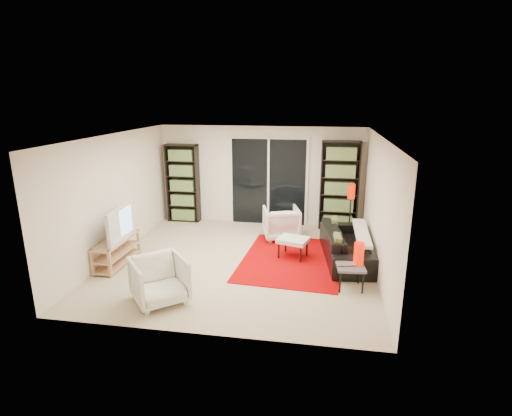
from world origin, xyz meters
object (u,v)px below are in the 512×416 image
(bookshelf_left, at_px, (183,183))
(armchair_front, at_px, (159,280))
(sofa, at_px, (346,244))
(ottoman, at_px, (293,241))
(floor_lamp, at_px, (351,198))
(armchair_back, at_px, (281,223))
(tv_stand, at_px, (117,251))
(bookshelf_right, at_px, (339,186))
(side_table, at_px, (351,268))

(bookshelf_left, distance_m, armchair_front, 4.25)
(bookshelf_left, distance_m, sofa, 4.44)
(ottoman, xyz_separation_m, floor_lamp, (1.16, 1.44, 0.56))
(floor_lamp, bearing_deg, armchair_back, -166.19)
(armchair_front, height_order, ottoman, armchair_front)
(tv_stand, relative_size, ottoman, 1.81)
(bookshelf_right, xyz_separation_m, armchair_back, (-1.26, -0.90, -0.69))
(bookshelf_right, height_order, armchair_front, bookshelf_right)
(bookshelf_left, bearing_deg, sofa, -25.32)
(bookshelf_right, distance_m, armchair_front, 5.00)
(side_table, bearing_deg, sofa, 89.99)
(sofa, distance_m, armchair_front, 3.67)
(sofa, xyz_separation_m, armchair_front, (-2.93, -2.20, 0.05))
(bookshelf_right, relative_size, tv_stand, 1.72)
(bookshelf_right, height_order, ottoman, bookshelf_right)
(bookshelf_left, relative_size, floor_lamp, 1.61)
(side_table, xyz_separation_m, floor_lamp, (0.13, 2.60, 0.55))
(floor_lamp, bearing_deg, sofa, -95.47)
(bookshelf_right, height_order, sofa, bookshelf_right)
(tv_stand, xyz_separation_m, side_table, (4.30, -0.28, 0.09))
(bookshelf_left, relative_size, sofa, 0.93)
(sofa, bearing_deg, floor_lamp, -12.07)
(sofa, height_order, side_table, sofa)
(armchair_front, bearing_deg, armchair_back, 23.63)
(armchair_back, xyz_separation_m, floor_lamp, (1.51, 0.37, 0.55))
(armchair_front, relative_size, floor_lamp, 0.65)
(ottoman, height_order, side_table, same)
(bookshelf_left, xyz_separation_m, armchair_front, (1.03, -4.07, -0.62))
(bookshelf_right, distance_m, side_table, 3.21)
(bookshelf_right, distance_m, armchair_back, 1.70)
(armchair_back, distance_m, side_table, 2.62)
(bookshelf_right, distance_m, floor_lamp, 0.60)
(bookshelf_right, xyz_separation_m, tv_stand, (-4.19, -2.85, -0.79))
(tv_stand, distance_m, armchair_front, 1.84)
(bookshelf_left, relative_size, ottoman, 2.89)
(tv_stand, distance_m, sofa, 4.41)
(bookshelf_left, bearing_deg, floor_lamp, -7.41)
(bookshelf_right, distance_m, ottoman, 2.29)
(sofa, relative_size, floor_lamp, 1.72)
(ottoman, bearing_deg, sofa, 5.23)
(armchair_back, height_order, ottoman, armchair_back)
(bookshelf_left, distance_m, ottoman, 3.59)
(ottoman, relative_size, floor_lamp, 0.56)
(sofa, distance_m, ottoman, 1.04)
(tv_stand, xyz_separation_m, armchair_back, (2.92, 1.94, 0.09))
(bookshelf_right, xyz_separation_m, sofa, (0.11, -1.88, -0.74))
(bookshelf_right, relative_size, armchair_back, 2.69)
(ottoman, bearing_deg, tv_stand, -164.98)
(tv_stand, height_order, armchair_back, armchair_back)
(sofa, bearing_deg, side_table, 173.39)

